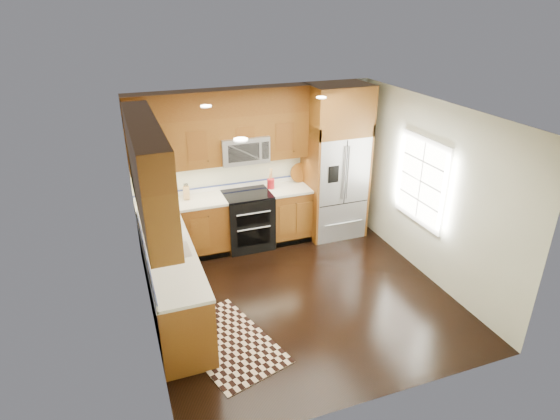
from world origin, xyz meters
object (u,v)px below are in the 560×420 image
object	(u,v)px
refrigerator	(336,162)
knife_block	(186,192)
rug	(228,342)
utensil_crock	(271,182)
range	(248,220)

from	to	relation	value
refrigerator	knife_block	bearing A→B (deg)	175.74
rug	knife_block	size ratio (longest dim) A/B	5.91
knife_block	utensil_crock	world-z (taller)	utensil_crock
refrigerator	knife_block	size ratio (longest dim) A/B	10.14
rug	utensil_crock	xyz separation A→B (m)	(1.39, 2.37, 1.05)
range	knife_block	bearing A→B (deg)	171.12
utensil_crock	range	bearing A→B (deg)	-167.57
range	knife_block	xyz separation A→B (m)	(-0.95, 0.15, 0.58)
knife_block	utensil_crock	xyz separation A→B (m)	(1.39, -0.05, 0.01)
refrigerator	utensil_crock	size ratio (longest dim) A/B	7.51
refrigerator	knife_block	world-z (taller)	refrigerator
rug	utensil_crock	size ratio (longest dim) A/B	4.38
refrigerator	knife_block	distance (m)	2.52
refrigerator	utensil_crock	world-z (taller)	refrigerator
rug	utensil_crock	world-z (taller)	utensil_crock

